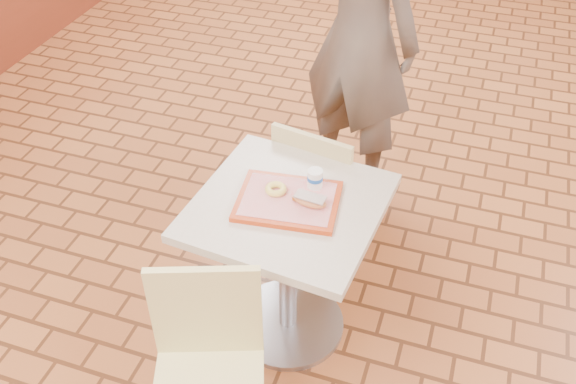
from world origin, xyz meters
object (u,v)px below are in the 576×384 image
(ring_donut, at_px, (276,189))
(long_john_donut, at_px, (309,200))
(chair_main_back, at_px, (320,188))
(main_table, at_px, (288,248))
(customer, at_px, (360,37))
(serving_tray, at_px, (288,201))
(chair_main_front, at_px, (208,364))
(paper_cup, at_px, (315,178))

(ring_donut, distance_m, long_john_donut, 0.16)
(chair_main_back, distance_m, long_john_donut, 0.61)
(main_table, xyz_separation_m, chair_main_back, (0.00, 0.49, -0.04))
(customer, relative_size, long_john_donut, 12.47)
(main_table, bearing_deg, serving_tray, 90.00)
(chair_main_front, xyz_separation_m, serving_tray, (0.10, 0.64, 0.31))
(serving_tray, bearing_deg, long_john_donut, -4.39)
(chair_main_back, distance_m, customer, 0.88)
(chair_main_front, relative_size, long_john_donut, 5.86)
(serving_tray, height_order, paper_cup, paper_cup)
(serving_tray, relative_size, ring_donut, 4.56)
(chair_main_front, height_order, long_john_donut, chair_main_front)
(chair_main_front, relative_size, ring_donut, 9.84)
(long_john_donut, height_order, paper_cup, paper_cup)
(long_john_donut, bearing_deg, customer, 94.87)
(ring_donut, bearing_deg, main_table, -21.72)
(serving_tray, xyz_separation_m, ring_donut, (-0.06, 0.02, 0.03))
(chair_main_front, bearing_deg, serving_tray, 60.97)
(paper_cup, bearing_deg, customer, 94.75)
(ring_donut, bearing_deg, chair_main_front, -93.08)
(chair_main_front, xyz_separation_m, customer, (0.08, 1.88, 0.45))
(paper_cup, bearing_deg, chair_main_back, 101.76)
(main_table, bearing_deg, paper_cup, 53.84)
(customer, distance_m, ring_donut, 1.22)
(ring_donut, xyz_separation_m, long_john_donut, (0.15, -0.03, 0.01))
(main_table, relative_size, chair_main_back, 0.90)
(long_john_donut, distance_m, paper_cup, 0.12)
(main_table, height_order, chair_main_front, chair_main_front)
(chair_main_front, bearing_deg, main_table, 60.97)
(chair_main_front, xyz_separation_m, long_john_donut, (0.19, 0.63, 0.34))
(chair_main_front, height_order, paper_cup, paper_cup)
(main_table, bearing_deg, chair_main_back, 89.73)
(chair_main_back, height_order, long_john_donut, chair_main_back)
(main_table, xyz_separation_m, serving_tray, (0.00, 0.00, 0.27))
(customer, distance_m, long_john_donut, 1.25)
(chair_main_front, bearing_deg, customer, 67.06)
(ring_donut, relative_size, long_john_donut, 0.60)
(chair_main_front, height_order, chair_main_back, chair_main_front)
(long_john_donut, xyz_separation_m, paper_cup, (-0.01, 0.12, 0.02))
(serving_tray, xyz_separation_m, long_john_donut, (0.09, -0.01, 0.03))
(main_table, xyz_separation_m, customer, (-0.01, 1.24, 0.41))
(main_table, relative_size, serving_tray, 1.91)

